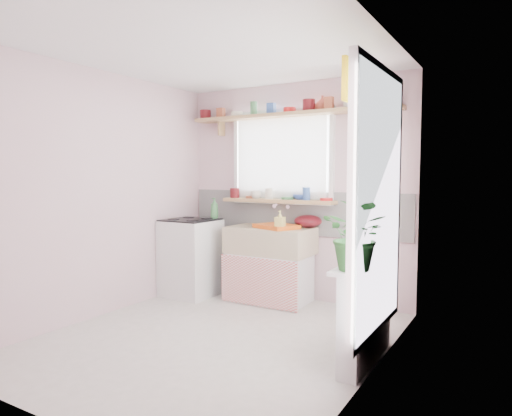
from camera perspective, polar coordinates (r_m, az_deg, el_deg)
The scene contains 19 objects.
room at distance 4.39m, azimuth 8.35°, elevation 3.16°, with size 3.20×3.20×3.20m.
sink_unit at distance 5.23m, azimuth 1.76°, elevation -6.98°, with size 0.95×0.65×1.11m.
cooker at distance 5.55m, azimuth -8.15°, elevation -6.07°, with size 0.58×0.58×0.93m.
radiator_ledge at distance 3.71m, azimuth 13.57°, elevation -12.39°, with size 0.22×0.95×0.78m.
windowsill at distance 5.30m, azimuth 2.76°, elevation 0.89°, with size 1.40×0.22×0.04m, color tan.
pine_shelf at distance 5.26m, azimuth 4.22°, elevation 11.56°, with size 2.52×0.24×0.04m, color tan.
shelf_crockery at distance 5.27m, azimuth 4.22°, elevation 12.37°, with size 2.47×0.11×0.12m.
sill_crockery at distance 5.32m, azimuth 2.29°, elevation 1.70°, with size 1.35×0.11×0.12m.
dish_tray at distance 5.06m, azimuth 2.55°, elevation -2.31°, with size 0.45×0.34×0.04m, color orange.
colander at distance 5.18m, azimuth 6.52°, elevation -1.64°, with size 0.32×0.32×0.14m, color #530E15.
jade_plant at distance 3.26m, azimuth 12.60°, elevation -3.36°, with size 0.45×0.39×0.50m, color #266026.
fruit_bowl at distance 4.01m, azimuth 14.15°, elevation -5.02°, with size 0.32×0.32×0.08m, color white.
herb_pot at distance 3.89m, azimuth 13.68°, elevation -4.42°, with size 0.10×0.07×0.19m, color #2F712D.
soap_bottle_sink at distance 4.88m, azimuth 3.01°, elevation -1.57°, with size 0.10×0.10×0.21m, color #CEBE5B.
sill_cup at distance 5.37m, azimuth 0.01°, elevation 1.65°, with size 0.12×0.12×0.09m, color beige.
sill_bowl at distance 5.23m, azimuth 5.69°, elevation 1.39°, with size 0.20×0.20×0.06m, color #395BB9.
shelf_vase at distance 5.18m, azimuth 8.30°, elevation 12.81°, with size 0.16×0.16×0.17m, color #B54C37.
cooker_bottle at distance 5.53m, azimuth -5.23°, elevation -0.01°, with size 0.10×0.10×0.25m, color #3D7B43.
fruit at distance 4.01m, azimuth 14.27°, elevation -4.14°, with size 0.20×0.14×0.10m.
Camera 1 is at (2.32, -3.20, 1.45)m, focal length 32.00 mm.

